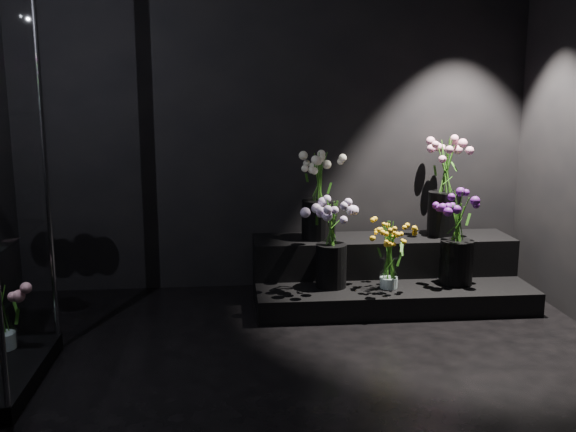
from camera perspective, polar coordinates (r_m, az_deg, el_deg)
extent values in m
plane|color=black|center=(3.43, 1.43, -15.99)|extent=(4.00, 4.00, 0.00)
plane|color=black|center=(5.05, -1.20, 9.25)|extent=(4.00, 0.00, 4.00)
plane|color=black|center=(1.11, 14.06, 2.35)|extent=(4.00, 0.00, 4.00)
cube|color=black|center=(4.91, 8.92, -6.56)|extent=(2.00, 0.89, 0.17)
cube|color=black|center=(5.06, 8.38, -3.40)|extent=(2.00, 0.45, 0.28)
cylinder|color=white|center=(4.66, 8.96, -5.02)|extent=(0.14, 0.14, 0.22)
cylinder|color=black|center=(4.63, 3.85, -4.42)|extent=(0.22, 0.22, 0.31)
cylinder|color=black|center=(4.86, 14.73, -3.97)|extent=(0.24, 0.24, 0.32)
cylinder|color=black|center=(4.90, 2.74, -0.30)|extent=(0.26, 0.26, 0.30)
cylinder|color=black|center=(5.15, 13.69, 0.21)|extent=(0.25, 0.25, 0.34)
cylinder|color=white|center=(4.07, -24.06, -8.95)|extent=(0.15, 0.15, 0.28)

